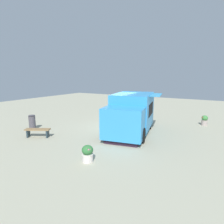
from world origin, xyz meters
The scene contains 7 objects.
ground_plane centered at (0.00, 0.00, 0.00)m, with size 40.00×40.00×0.00m, color #A6A48B.
food_truck centered at (-0.31, -1.42, 1.15)m, with size 5.21×3.35×2.42m.
person_customer centered at (4.98, 1.70, 0.37)m, with size 0.69×0.74×0.91m.
planter_flowering_near centered at (-4.98, -1.59, 0.36)m, with size 0.49×0.49×0.72m.
planter_flowering_far centered at (3.97, -5.30, 0.38)m, with size 0.44×0.44×0.73m.
plaza_bench centered at (-3.94, 2.86, 0.37)m, with size 1.03×1.45×0.51m.
trash_bin centered at (-3.01, 4.58, 0.50)m, with size 0.43×0.43×0.99m.
Camera 1 is at (-10.75, -6.16, 3.53)m, focal length 29.93 mm.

